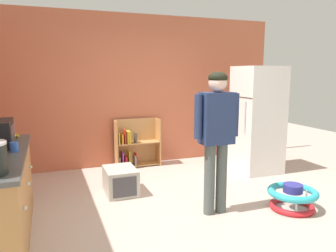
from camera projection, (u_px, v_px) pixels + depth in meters
name	position (u px, v px, depth m)	size (l,w,h in m)	color
ground_plane	(197.00, 210.00, 3.98)	(12.00, 12.00, 0.00)	#C7AEA0
back_wall	(143.00, 91.00, 5.92)	(5.20, 0.06, 2.70)	#C46748
refrigerator	(257.00, 120.00, 5.46)	(0.73, 0.68, 1.78)	white
bookshelf	(134.00, 146.00, 5.83)	(0.80, 0.28, 0.85)	tan
standing_person	(217.00, 130.00, 3.75)	(0.57, 0.22, 1.68)	#4D5856
baby_walker	(292.00, 197.00, 3.99)	(0.60, 0.60, 0.32)	red
pet_carrier	(120.00, 181.00, 4.52)	(0.42, 0.55, 0.36)	beige
banana_bunch	(15.00, 136.00, 3.87)	(0.12, 0.16, 0.04)	yellow
blue_cup	(14.00, 147.00, 3.19)	(0.08, 0.08, 0.10)	blue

